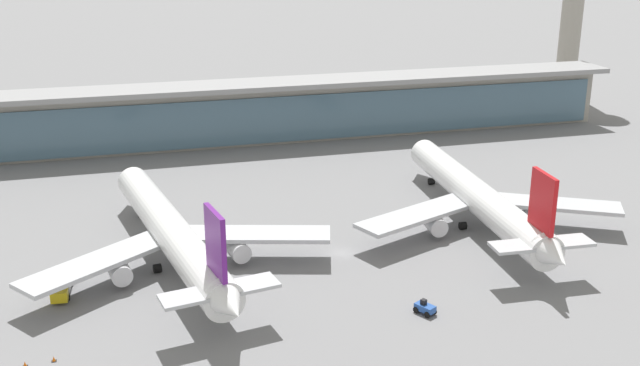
{
  "coord_description": "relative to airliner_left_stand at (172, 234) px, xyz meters",
  "views": [
    {
      "loc": [
        -32.96,
        -108.35,
        50.8
      ],
      "look_at": [
        0.0,
        13.03,
        7.75
      ],
      "focal_mm": 42.4,
      "sensor_mm": 36.0,
      "label": 1
    }
  ],
  "objects": [
    {
      "name": "ground_plane",
      "position": [
        26.7,
        -2.48,
        -5.31
      ],
      "size": [
        1200.0,
        1200.0,
        0.0
      ],
      "primitive_type": "plane",
      "color": "slate"
    },
    {
      "name": "airliner_left_stand",
      "position": [
        0.0,
        0.0,
        0.0
      ],
      "size": [
        47.93,
        63.06,
        16.86
      ],
      "color": "white",
      "rests_on": "ground"
    },
    {
      "name": "airliner_centre_stand",
      "position": [
        53.47,
        2.93,
        0.0
      ],
      "size": [
        48.66,
        63.33,
        16.86
      ],
      "color": "white",
      "rests_on": "ground"
    },
    {
      "name": "service_truck_near_nose_yellow",
      "position": [
        -16.52,
        -5.6,
        -3.62
      ],
      "size": [
        2.84,
        7.45,
        3.1
      ],
      "color": "yellow",
      "rests_on": "ground"
    },
    {
      "name": "service_truck_under_wing_blue",
      "position": [
        32.0,
        -25.13,
        -4.44
      ],
      "size": [
        2.88,
        3.33,
        2.05
      ],
      "color": "#234C9E",
      "rests_on": "ground"
    },
    {
      "name": "terminal_building",
      "position": [
        26.7,
        66.85,
        2.56
      ],
      "size": [
        183.8,
        12.8,
        15.2
      ],
      "color": "#9E998E",
      "rests_on": "ground"
    },
    {
      "name": "safety_cone_alpha",
      "position": [
        -16.71,
        -24.4,
        -4.99
      ],
      "size": [
        0.62,
        0.62,
        0.7
      ],
      "color": "orange",
      "rests_on": "ground"
    },
    {
      "name": "safety_cone_bravo",
      "position": [
        -20.02,
        -24.71,
        -4.99
      ],
      "size": [
        0.62,
        0.62,
        0.7
      ],
      "color": "orange",
      "rests_on": "ground"
    }
  ]
}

